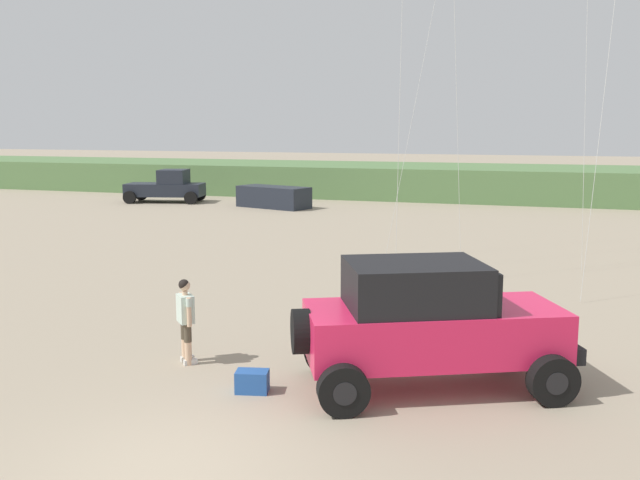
{
  "coord_description": "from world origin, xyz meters",
  "views": [
    {
      "loc": [
        4.71,
        -7.89,
        4.56
      ],
      "look_at": [
        0.51,
        5.03,
        2.38
      ],
      "focal_mm": 39.91,
      "sensor_mm": 36.0,
      "label": 1
    }
  ],
  "objects_px": {
    "cooler_box": "(252,381)",
    "distant_pickup": "(167,187)",
    "person_watching": "(186,316)",
    "distant_sedan": "(274,197)",
    "jeep": "(430,322)"
  },
  "relations": [
    {
      "from": "distant_pickup",
      "to": "distant_sedan",
      "type": "bearing_deg",
      "value": -5.55
    },
    {
      "from": "person_watching",
      "to": "cooler_box",
      "type": "bearing_deg",
      "value": -29.17
    },
    {
      "from": "cooler_box",
      "to": "distant_pickup",
      "type": "bearing_deg",
      "value": 109.49
    },
    {
      "from": "cooler_box",
      "to": "distant_pickup",
      "type": "distance_m",
      "value": 32.22
    },
    {
      "from": "jeep",
      "to": "distant_sedan",
      "type": "xyz_separation_m",
      "value": [
        -12.99,
        25.31,
        -0.6
      ]
    },
    {
      "from": "person_watching",
      "to": "cooler_box",
      "type": "height_order",
      "value": "person_watching"
    },
    {
      "from": "cooler_box",
      "to": "distant_sedan",
      "type": "relative_size",
      "value": 0.13
    },
    {
      "from": "person_watching",
      "to": "distant_pickup",
      "type": "height_order",
      "value": "distant_pickup"
    },
    {
      "from": "person_watching",
      "to": "jeep",
      "type": "bearing_deg",
      "value": 1.68
    },
    {
      "from": "distant_pickup",
      "to": "distant_sedan",
      "type": "relative_size",
      "value": 1.17
    },
    {
      "from": "jeep",
      "to": "distant_pickup",
      "type": "bearing_deg",
      "value": 127.82
    },
    {
      "from": "person_watching",
      "to": "distant_pickup",
      "type": "bearing_deg",
      "value": 120.66
    },
    {
      "from": "distant_pickup",
      "to": "person_watching",
      "type": "bearing_deg",
      "value": -59.34
    },
    {
      "from": "cooler_box",
      "to": "distant_pickup",
      "type": "relative_size",
      "value": 0.11
    },
    {
      "from": "jeep",
      "to": "person_watching",
      "type": "height_order",
      "value": "jeep"
    }
  ]
}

